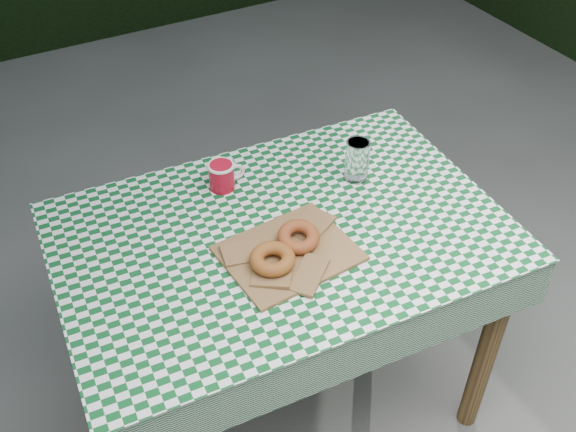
% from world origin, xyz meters
% --- Properties ---
extents(ground, '(60.00, 60.00, 0.00)m').
position_xyz_m(ground, '(0.00, 0.00, 0.00)').
color(ground, '#4A4A45').
rests_on(ground, ground).
extents(table, '(1.18, 0.83, 0.75)m').
position_xyz_m(table, '(0.19, -0.02, 0.38)').
color(table, '#4F301B').
rests_on(table, ground).
extents(tablecloth, '(1.21, 0.85, 0.01)m').
position_xyz_m(tablecloth, '(0.19, -0.02, 0.75)').
color(tablecloth, '#0B4A1E').
rests_on(tablecloth, table).
extents(paper_bag, '(0.33, 0.28, 0.02)m').
position_xyz_m(paper_bag, '(0.17, -0.11, 0.76)').
color(paper_bag, olive).
rests_on(paper_bag, tablecloth).
extents(bagel_front, '(0.14, 0.14, 0.04)m').
position_xyz_m(bagel_front, '(0.11, -0.14, 0.79)').
color(bagel_front, brown).
rests_on(bagel_front, paper_bag).
extents(bagel_back, '(0.14, 0.14, 0.03)m').
position_xyz_m(bagel_back, '(0.20, -0.10, 0.79)').
color(bagel_back, '#96491F').
rests_on(bagel_back, paper_bag).
extents(coffee_mug, '(0.15, 0.15, 0.08)m').
position_xyz_m(coffee_mug, '(0.13, 0.21, 0.80)').
color(coffee_mug, '#A70A1F').
rests_on(coffee_mug, tablecloth).
extents(drinking_glass, '(0.09, 0.09, 0.12)m').
position_xyz_m(drinking_glass, '(0.48, 0.07, 0.82)').
color(drinking_glass, white).
rests_on(drinking_glass, tablecloth).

